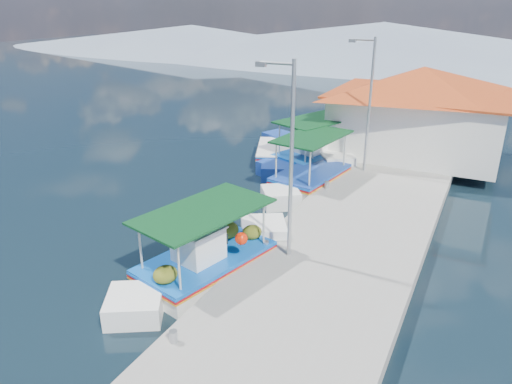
% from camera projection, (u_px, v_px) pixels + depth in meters
% --- Properties ---
extents(ground, '(160.00, 160.00, 0.00)m').
position_uv_depth(ground, '(133.00, 264.00, 15.52)').
color(ground, black).
rests_on(ground, ground).
extents(quay, '(5.00, 44.00, 0.50)m').
position_uv_depth(quay, '(362.00, 221.00, 17.93)').
color(quay, gray).
rests_on(quay, ground).
extents(bollards, '(0.20, 17.20, 0.30)m').
position_uv_depth(bollards, '(303.00, 208.00, 18.04)').
color(bollards, '#A5A8AD').
rests_on(bollards, quay).
extents(main_caique, '(3.36, 7.28, 2.47)m').
position_uv_depth(main_caique, '(207.00, 261.00, 14.78)').
color(main_caique, white).
rests_on(main_caique, ground).
extents(caique_green_canopy, '(2.85, 7.08, 2.68)m').
position_uv_depth(caique_green_canopy, '(311.00, 178.00, 21.80)').
color(caique_green_canopy, white).
rests_on(caique_green_canopy, ground).
extents(caique_blue_hull, '(3.50, 6.05, 1.16)m').
position_uv_depth(caique_blue_hull, '(278.00, 155.00, 25.39)').
color(caique_blue_hull, '#193C97').
rests_on(caique_blue_hull, ground).
extents(caique_far, '(4.07, 7.21, 2.71)m').
position_uv_depth(caique_far, '(316.00, 156.00, 24.56)').
color(caique_far, '#193C97').
rests_on(caique_far, ground).
extents(harbor_building, '(10.49, 10.49, 4.40)m').
position_uv_depth(harbor_building, '(419.00, 109.00, 24.31)').
color(harbor_building, white).
rests_on(harbor_building, quay).
extents(lamp_post_near, '(1.21, 0.14, 6.00)m').
position_uv_depth(lamp_post_near, '(289.00, 153.00, 13.85)').
color(lamp_post_near, '#A5A8AD').
rests_on(lamp_post_near, quay).
extents(lamp_post_far, '(1.21, 0.14, 6.00)m').
position_uv_depth(lamp_post_far, '(368.00, 99.00, 21.30)').
color(lamp_post_far, '#A5A8AD').
rests_on(lamp_post_far, quay).
extents(mountain_ridge, '(171.40, 96.00, 5.50)m').
position_uv_depth(mountain_ridge, '(477.00, 51.00, 58.39)').
color(mountain_ridge, gray).
rests_on(mountain_ridge, ground).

